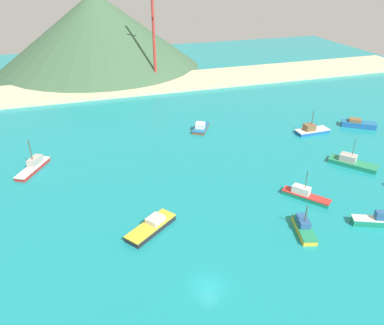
{
  "coord_description": "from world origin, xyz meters",
  "views": [
    {
      "loc": [
        -13.89,
        -35.71,
        40.27
      ],
      "look_at": [
        8.24,
        33.49,
        1.31
      ],
      "focal_mm": 35.2,
      "sensor_mm": 36.0,
      "label": 1
    }
  ],
  "objects": [
    {
      "name": "radio_tower",
      "position": [
        15.24,
        99.64,
        19.19
      ],
      "size": [
        3.76,
        3.01,
        37.64
      ],
      "color": "#B7332D",
      "rests_on": "ground"
    },
    {
      "name": "fishing_boat_6",
      "position": [
        58.85,
        41.82,
        0.86
      ],
      "size": [
        9.13,
        7.56,
        2.25
      ],
      "color": "#1E5BA8",
      "rests_on": "ground"
    },
    {
      "name": "fishing_boat_8",
      "position": [
        -4.92,
        14.78,
        0.72
      ],
      "size": [
        9.71,
        8.26,
        2.03
      ],
      "color": "#232328",
      "rests_on": "ground"
    },
    {
      "name": "fishing_boat_3",
      "position": [
        19.41,
        6.68,
        0.81
      ],
      "size": [
        4.28,
        7.81,
        5.09
      ],
      "color": "gold",
      "rests_on": "ground"
    },
    {
      "name": "fishing_boat_7",
      "position": [
        -24.93,
        43.23,
        0.88
      ],
      "size": [
        7.17,
        10.09,
        6.95
      ],
      "color": "red",
      "rests_on": "ground"
    },
    {
      "name": "fishing_boat_4",
      "position": [
        25.09,
        15.35,
        0.83
      ],
      "size": [
        7.33,
        8.59,
        5.98
      ],
      "color": "#198466",
      "rests_on": "ground"
    },
    {
      "name": "fishing_boat_13",
      "position": [
        32.92,
        4.14,
        1.02
      ],
      "size": [
        8.94,
        5.24,
        2.73
      ],
      "color": "#198466",
      "rests_on": "ground"
    },
    {
      "name": "hill_central",
      "position": [
        -1.67,
        130.74,
        14.95
      ],
      "size": [
        83.61,
        83.61,
        29.89
      ],
      "color": "#3D6042",
      "rests_on": "ground"
    },
    {
      "name": "beach_strip",
      "position": [
        0.0,
        97.82,
        0.6
      ],
      "size": [
        247.0,
        23.06,
        1.2
      ],
      "primitive_type": "cube",
      "color": "beige",
      "rests_on": "ground"
    },
    {
      "name": "fishing_boat_12",
      "position": [
        16.9,
        52.85,
        0.76
      ],
      "size": [
        6.67,
        8.25,
        2.37
      ],
      "color": "brown",
      "rests_on": "ground"
    },
    {
      "name": "fishing_boat_9",
      "position": [
        44.19,
        41.99,
        0.84
      ],
      "size": [
        9.04,
        3.37,
        6.23
      ],
      "color": "#1E5BA8",
      "rests_on": "ground"
    },
    {
      "name": "ground",
      "position": [
        0.0,
        30.0,
        -0.25
      ],
      "size": [
        260.0,
        280.0,
        0.5
      ],
      "color": "teal"
    },
    {
      "name": "fishing_boat_2",
      "position": [
        42.41,
        23.64,
        0.84
      ],
      "size": [
        8.81,
        10.02,
        6.39
      ],
      "color": "#198466",
      "rests_on": "ground"
    }
  ]
}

